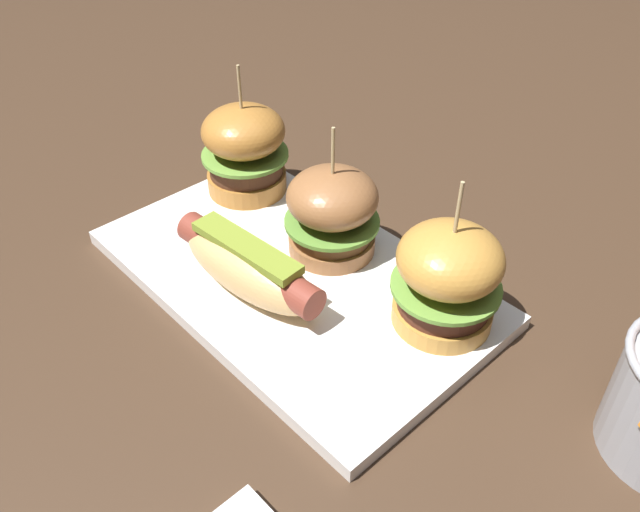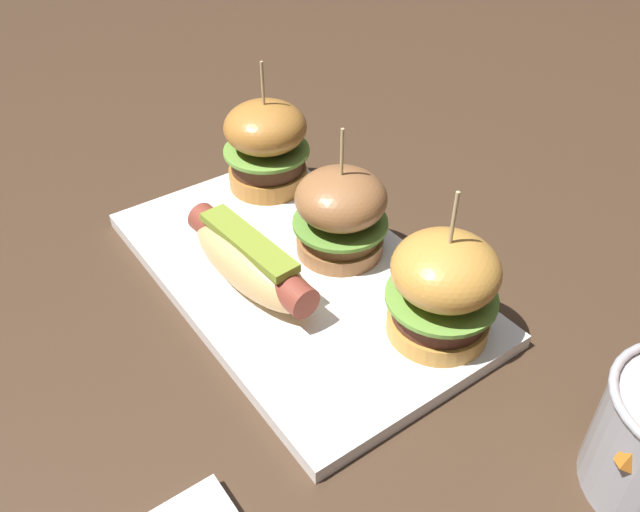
% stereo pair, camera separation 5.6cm
% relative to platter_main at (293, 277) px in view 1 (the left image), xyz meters
% --- Properties ---
extents(ground_plane, '(3.00, 3.00, 0.00)m').
position_rel_platter_main_xyz_m(ground_plane, '(0.00, 0.00, -0.01)').
color(ground_plane, '#422D1E').
extents(platter_main, '(0.37, 0.22, 0.01)m').
position_rel_platter_main_xyz_m(platter_main, '(0.00, 0.00, 0.00)').
color(platter_main, white).
rests_on(platter_main, ground).
extents(hot_dog, '(0.16, 0.06, 0.05)m').
position_rel_platter_main_xyz_m(hot_dog, '(-0.01, -0.04, 0.03)').
color(hot_dog, '#DEAF6D').
rests_on(hot_dog, platter_main).
extents(slider_left, '(0.09, 0.09, 0.14)m').
position_rel_platter_main_xyz_m(slider_left, '(-0.14, 0.06, 0.06)').
color(slider_left, '#B67531').
rests_on(slider_left, platter_main).
extents(slider_center, '(0.09, 0.09, 0.13)m').
position_rel_platter_main_xyz_m(slider_center, '(-0.00, 0.05, 0.05)').
color(slider_center, '#9B643A').
rests_on(slider_center, platter_main).
extents(slider_right, '(0.09, 0.09, 0.14)m').
position_rel_platter_main_xyz_m(slider_right, '(0.13, 0.05, 0.05)').
color(slider_right, gold).
rests_on(slider_right, platter_main).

